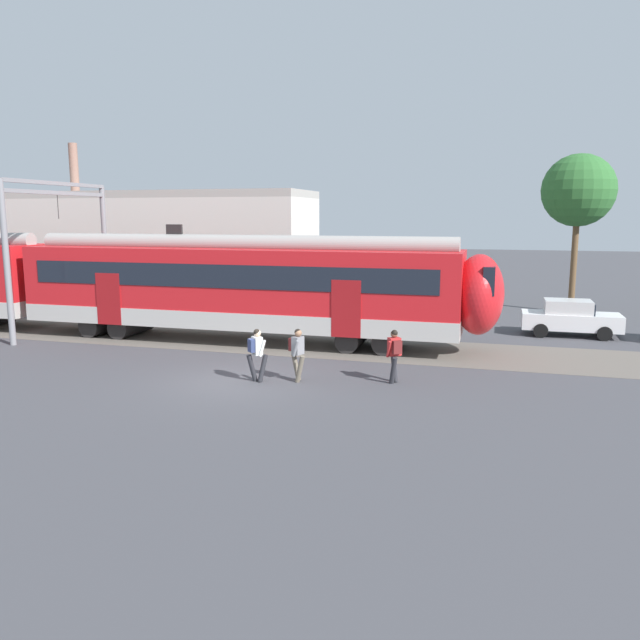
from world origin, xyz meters
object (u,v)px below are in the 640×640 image
pedestrian_white (256,350)px  parked_car_white (570,318)px  pedestrian_grey (297,350)px  pedestrian_red (394,352)px

pedestrian_white → parked_car_white: pedestrian_white is taller
pedestrian_grey → pedestrian_red: 2.99m
pedestrian_grey → parked_car_white: bearing=48.9°
pedestrian_red → parked_car_white: size_ratio=0.42×
pedestrian_red → pedestrian_white: bearing=-166.2°
parked_car_white → pedestrian_grey: bearing=-131.1°
pedestrian_grey → parked_car_white: (8.92, 10.24, -0.21)m
pedestrian_red → parked_car_white: bearing=58.1°
pedestrian_red → parked_car_white: pedestrian_red is taller
pedestrian_white → pedestrian_red: bearing=13.8°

